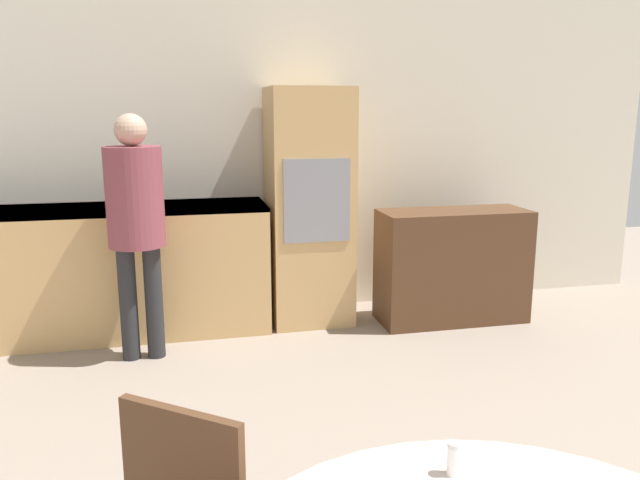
{
  "coord_description": "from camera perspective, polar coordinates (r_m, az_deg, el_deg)",
  "views": [
    {
      "loc": [
        -0.57,
        0.65,
        1.63
      ],
      "look_at": [
        -0.0,
        3.16,
        1.08
      ],
      "focal_mm": 35.0,
      "sensor_mm": 36.0,
      "label": 1
    }
  ],
  "objects": [
    {
      "name": "oven_unit",
      "position": [
        4.75,
        -1.03,
        3.05
      ],
      "size": [
        0.61,
        0.59,
        1.78
      ],
      "color": "tan",
      "rests_on": "ground_plane"
    },
    {
      "name": "sideboard",
      "position": [
        4.92,
        11.99,
        -2.33
      ],
      "size": [
        1.14,
        0.45,
        0.87
      ],
      "color": "#51331E",
      "rests_on": "ground_plane"
    },
    {
      "name": "wall_back",
      "position": [
        4.97,
        -6.25,
        8.15
      ],
      "size": [
        6.91,
        0.05,
        2.6
      ],
      "color": "silver",
      "rests_on": "ground_plane"
    },
    {
      "name": "kitchen_counter",
      "position": [
        4.77,
        -20.98,
        -2.67
      ],
      "size": [
        2.65,
        0.6,
        0.94
      ],
      "color": "tan",
      "rests_on": "ground_plane"
    },
    {
      "name": "salt_shaker",
      "position": [
        1.67,
        12.1,
        -18.94
      ],
      "size": [
        0.03,
        0.03,
        0.09
      ],
      "color": "white",
      "rests_on": "dining_table"
    },
    {
      "name": "person_standing",
      "position": [
        4.12,
        -16.51,
        2.47
      ],
      "size": [
        0.36,
        0.36,
        1.59
      ],
      "color": "#262628",
      "rests_on": "ground_plane"
    }
  ]
}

